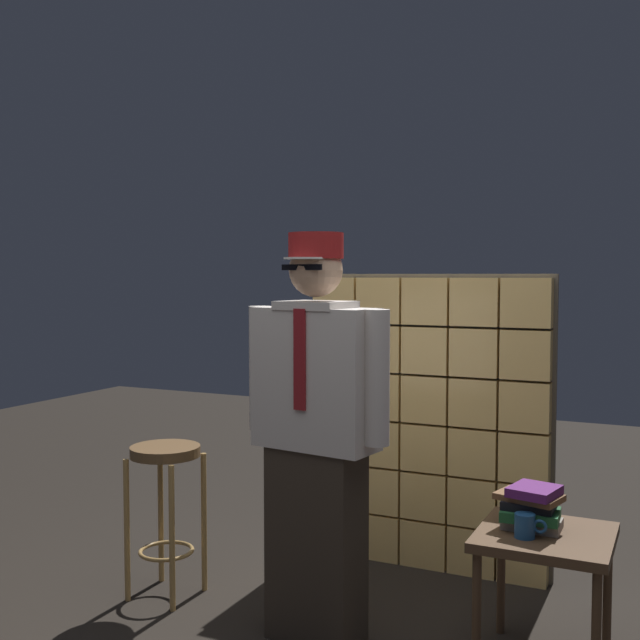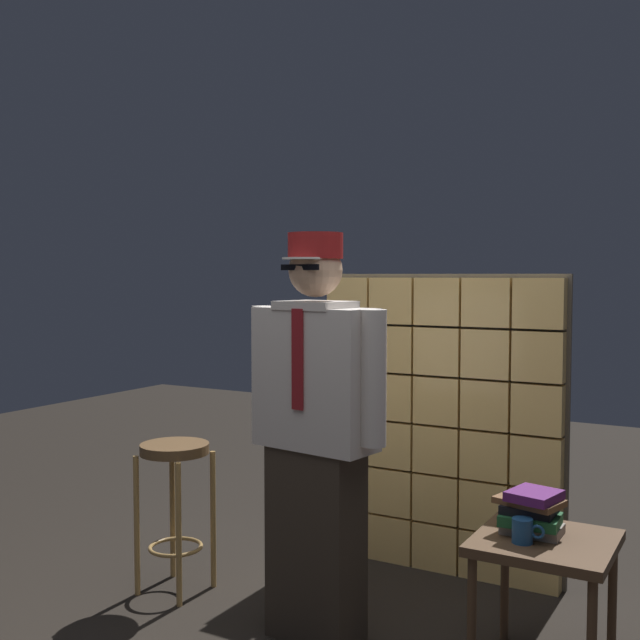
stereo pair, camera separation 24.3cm
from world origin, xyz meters
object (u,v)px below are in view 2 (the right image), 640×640
(side_table, at_px, (545,556))
(coffee_mug, at_px, (523,531))
(bar_stool, at_px, (175,481))
(book_stack, at_px, (531,512))
(standing_person, at_px, (315,431))

(side_table, bearing_deg, coffee_mug, -121.13)
(bar_stool, xyz_separation_m, book_stack, (1.73, 0.11, 0.08))
(standing_person, bearing_deg, book_stack, 22.27)
(bar_stool, bearing_deg, coffee_mug, -0.32)
(book_stack, bearing_deg, bar_stool, -176.44)
(bar_stool, height_order, book_stack, bar_stool)
(side_table, bearing_deg, standing_person, -167.86)
(standing_person, xyz_separation_m, coffee_mug, (0.86, 0.10, -0.32))
(standing_person, height_order, bar_stool, standing_person)
(side_table, xyz_separation_m, book_stack, (-0.06, 0.02, 0.16))
(standing_person, height_order, book_stack, standing_person)
(bar_stool, xyz_separation_m, coffee_mug, (1.73, -0.01, 0.04))
(bar_stool, relative_size, book_stack, 2.66)
(book_stack, bearing_deg, standing_person, -165.92)
(bar_stool, relative_size, coffee_mug, 5.89)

